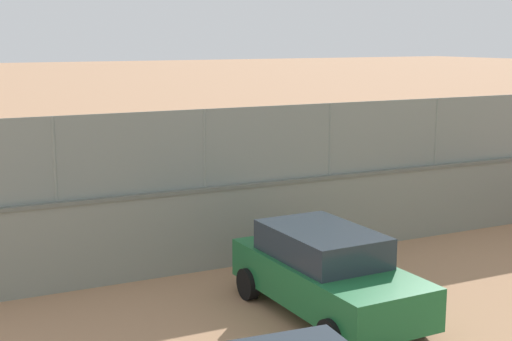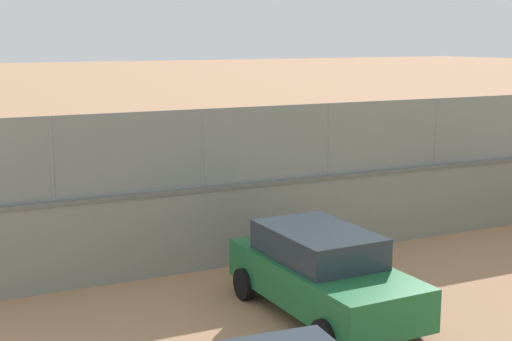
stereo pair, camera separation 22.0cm
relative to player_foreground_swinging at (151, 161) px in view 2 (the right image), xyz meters
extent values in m
plane|color=tan|center=(-0.93, -0.56, -0.90)|extent=(260.00, 260.00, 0.00)
cube|color=gray|center=(-2.81, 9.02, -0.02)|extent=(22.54, 1.00, 1.76)
cube|color=slate|center=(-2.81, 9.02, 0.90)|extent=(22.54, 1.06, 0.08)
cube|color=gray|center=(-2.81, 9.02, 1.79)|extent=(22.08, 0.72, 1.69)
cylinder|color=gray|center=(-4.38, 9.07, 1.79)|extent=(0.07, 0.07, 1.69)
cylinder|color=gray|center=(-1.23, 8.97, 1.79)|extent=(0.07, 0.07, 1.69)
cylinder|color=gray|center=(1.93, 8.87, 1.79)|extent=(0.07, 0.07, 1.69)
cylinder|color=gray|center=(5.08, 8.77, 1.79)|extent=(0.07, 0.07, 1.69)
cylinder|color=#591919|center=(0.10, 0.05, -0.52)|extent=(0.21, 0.21, 0.75)
cylinder|color=#591919|center=(-0.05, -0.08, -0.52)|extent=(0.21, 0.21, 0.75)
cylinder|color=white|center=(0.02, -0.02, 0.13)|extent=(0.48, 0.48, 0.56)
cylinder|color=#936B4C|center=(0.21, 0.21, 0.24)|extent=(0.41, 0.46, 0.16)
cylinder|color=#936B4C|center=(-0.39, 0.02, 0.24)|extent=(0.41, 0.46, 0.16)
sphere|color=#936B4C|center=(0.02, -0.02, 0.52)|extent=(0.21, 0.21, 0.21)
cylinder|color=navy|center=(0.02, -0.02, 0.61)|extent=(0.31, 0.31, 0.05)
cylinder|color=black|center=(-0.51, 0.16, 0.24)|extent=(0.22, 0.25, 0.04)
ellipsoid|color=#333338|center=(-0.65, 0.33, 0.24)|extent=(0.22, 0.25, 0.24)
cylinder|color=#B2B2B2|center=(4.21, 6.33, -0.49)|extent=(0.21, 0.21, 0.81)
cylinder|color=#B2B2B2|center=(4.08, 6.48, -0.49)|extent=(0.21, 0.21, 0.81)
cylinder|color=beige|center=(4.15, 6.41, 0.21)|extent=(0.48, 0.48, 0.60)
cylinder|color=#936B4C|center=(4.38, 6.20, 0.33)|extent=(0.50, 0.43, 0.17)
cylinder|color=#936B4C|center=(4.18, 6.83, 0.33)|extent=(0.50, 0.43, 0.17)
sphere|color=#936B4C|center=(4.15, 6.41, 0.63)|extent=(0.23, 0.23, 0.23)
cylinder|color=black|center=(4.15, 6.41, 0.73)|extent=(0.34, 0.34, 0.05)
cylinder|color=black|center=(-4.41, 6.32, -0.53)|extent=(0.18, 0.18, 0.73)
cylinder|color=black|center=(-4.60, 6.38, -0.53)|extent=(0.18, 0.18, 0.73)
cylinder|color=orange|center=(-4.51, 6.35, 0.11)|extent=(0.42, 0.42, 0.54)
cylinder|color=tan|center=(-4.22, 6.32, 0.22)|extent=(0.23, 0.52, 0.16)
cylinder|color=tan|center=(-4.70, 6.72, 0.22)|extent=(0.23, 0.52, 0.16)
sphere|color=tan|center=(-4.51, 6.35, 0.48)|extent=(0.21, 0.21, 0.21)
cylinder|color=black|center=(-4.51, 6.35, 0.57)|extent=(0.27, 0.27, 0.05)
cylinder|color=black|center=(-4.65, 6.89, 0.22)|extent=(0.12, 0.30, 0.04)
ellipsoid|color=#333338|center=(-4.59, 7.10, 0.22)|extent=(0.11, 0.30, 0.24)
sphere|color=yellow|center=(0.32, 1.28, -0.83)|extent=(0.13, 0.13, 0.13)
cube|color=#1E6B38|center=(1.12, 12.45, -0.22)|extent=(1.78, 4.26, 0.73)
cube|color=#28333D|center=(1.12, 12.24, 0.42)|extent=(1.56, 2.39, 0.55)
cylinder|color=black|center=(0.24, 13.90, -0.59)|extent=(0.20, 0.62, 0.62)
cylinder|color=black|center=(2.00, 13.89, -0.59)|extent=(0.20, 0.62, 0.62)
cylinder|color=black|center=(0.23, 11.01, -0.59)|extent=(0.20, 0.62, 0.62)
cylinder|color=black|center=(1.99, 11.00, -0.59)|extent=(0.20, 0.62, 0.62)
camera|label=1|loc=(8.19, 22.86, 4.12)|focal=50.73mm
camera|label=2|loc=(8.00, 22.97, 4.12)|focal=50.73mm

